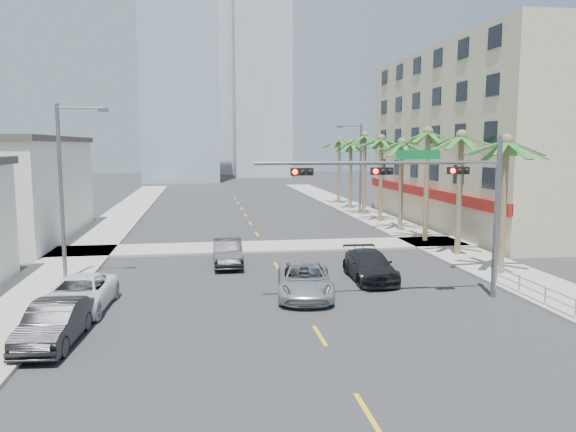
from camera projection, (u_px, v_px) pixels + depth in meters
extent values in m
plane|color=#262628|center=(347.00, 381.00, 16.69)|extent=(260.00, 260.00, 0.00)
cube|color=gray|center=(444.00, 247.00, 38.09)|extent=(4.00, 120.00, 0.15)
cube|color=gray|center=(75.00, 258.00, 34.51)|extent=(4.00, 120.00, 0.15)
cube|color=gray|center=(265.00, 247.00, 38.26)|extent=(80.00, 4.00, 0.15)
cube|color=tan|center=(508.00, 139.00, 48.46)|extent=(15.00, 28.00, 15.00)
cube|color=maroon|center=(422.00, 192.00, 47.89)|extent=(0.30, 28.00, 0.80)
cube|color=#99B2C6|center=(180.00, 54.00, 105.64)|extent=(14.00, 14.00, 48.00)
cube|color=#ADADB2|center=(261.00, 38.00, 122.14)|extent=(12.00, 12.00, 60.00)
cube|color=#ADADB2|center=(206.00, 87.00, 136.19)|extent=(16.00, 16.00, 42.00)
cylinder|color=slate|center=(496.00, 220.00, 25.43)|extent=(0.24, 0.24, 7.20)
cylinder|color=slate|center=(381.00, 163.00, 24.28)|extent=(11.00, 0.16, 0.16)
cube|color=#0C662D|center=(418.00, 155.00, 24.49)|extent=(2.00, 0.05, 0.40)
cube|color=black|center=(458.00, 171.00, 24.70)|extent=(0.95, 0.28, 0.32)
sphere|color=#FF0C05|center=(453.00, 171.00, 24.50)|extent=(0.22, 0.22, 0.22)
cube|color=black|center=(382.00, 171.00, 24.18)|extent=(0.95, 0.28, 0.32)
sphere|color=#FF0C05|center=(376.00, 171.00, 23.97)|extent=(0.22, 0.22, 0.22)
cube|color=black|center=(302.00, 172.00, 23.66)|extent=(0.95, 0.28, 0.32)
sphere|color=#FF0C05|center=(295.00, 172.00, 23.45)|extent=(0.22, 0.22, 0.22)
cylinder|color=brown|center=(503.00, 209.00, 29.74)|extent=(0.36, 0.36, 7.20)
cylinder|color=brown|center=(459.00, 197.00, 34.82)|extent=(0.36, 0.36, 7.56)
cylinder|color=brown|center=(426.00, 188.00, 39.90)|extent=(0.36, 0.36, 7.92)
cylinder|color=brown|center=(401.00, 187.00, 45.04)|extent=(0.36, 0.36, 7.20)
cylinder|color=brown|center=(381.00, 181.00, 50.12)|extent=(0.36, 0.36, 7.56)
cylinder|color=brown|center=(364.00, 176.00, 55.20)|extent=(0.36, 0.36, 7.92)
cylinder|color=brown|center=(350.00, 176.00, 60.34)|extent=(0.36, 0.36, 7.20)
cylinder|color=brown|center=(339.00, 172.00, 65.42)|extent=(0.36, 0.36, 7.56)
cylinder|color=slate|center=(61.00, 194.00, 28.18)|extent=(0.20, 0.20, 9.00)
cylinder|color=slate|center=(80.00, 108.00, 27.81)|extent=(2.20, 0.12, 0.12)
cube|color=slate|center=(103.00, 110.00, 27.98)|extent=(0.50, 0.25, 0.18)
cylinder|color=slate|center=(360.00, 170.00, 55.07)|extent=(0.20, 0.20, 9.00)
cylinder|color=slate|center=(350.00, 126.00, 54.36)|extent=(2.20, 0.12, 0.12)
cube|color=slate|center=(339.00, 127.00, 54.21)|extent=(0.50, 0.25, 0.18)
cylinder|color=silver|center=(545.00, 296.00, 24.05)|extent=(0.08, 8.00, 0.08)
cylinder|color=silver|center=(546.00, 288.00, 24.00)|extent=(0.08, 8.00, 0.08)
cylinder|color=silver|center=(576.00, 310.00, 22.09)|extent=(0.08, 0.08, 1.00)
cylinder|color=silver|center=(545.00, 297.00, 24.05)|extent=(0.08, 0.08, 1.00)
cylinder|color=silver|center=(519.00, 285.00, 26.02)|extent=(0.08, 0.08, 1.00)
cylinder|color=silver|center=(497.00, 275.00, 27.98)|extent=(0.08, 0.08, 1.00)
imported|color=black|center=(54.00, 324.00, 19.65)|extent=(1.95, 4.68, 1.51)
imported|color=white|center=(79.00, 294.00, 23.60)|extent=(2.77, 5.40, 1.46)
imported|color=black|center=(228.00, 253.00, 32.54)|extent=(1.60, 4.60, 1.52)
imported|color=silver|center=(305.00, 280.00, 25.94)|extent=(3.15, 5.62, 1.48)
imported|color=black|center=(370.00, 266.00, 29.13)|extent=(2.24, 5.19, 1.49)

